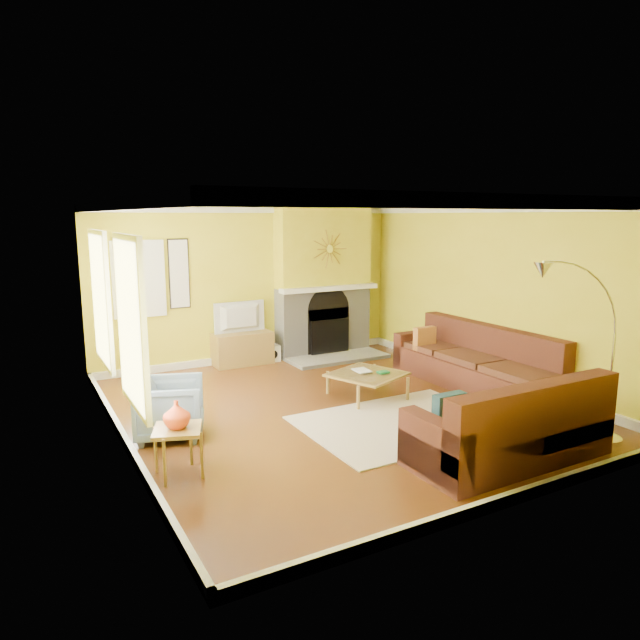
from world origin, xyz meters
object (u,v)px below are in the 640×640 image
armchair (170,408)px  arc_lamp (580,359)px  sectional_sofa (443,376)px  coffee_table (367,385)px  side_table (178,452)px  media_console (242,348)px

armchair → arc_lamp: size_ratio=0.36×
sectional_sofa → coffee_table: 1.12m
side_table → media_console: bearing=60.3°
side_table → arc_lamp: 4.26m
media_console → side_table: 4.31m
sectional_sofa → side_table: sectional_sofa is taller
coffee_table → side_table: bearing=-158.7°
coffee_table → armchair: size_ratio=1.20×
coffee_table → side_table: 3.22m
coffee_table → sectional_sofa: bearing=-56.7°
sectional_sofa → side_table: size_ratio=8.08×
coffee_table → armchair: 2.81m
armchair → side_table: armchair is taller
side_table → arc_lamp: bearing=-21.0°
coffee_table → arc_lamp: 2.95m
sectional_sofa → media_console: bearing=112.7°
media_console → arc_lamp: (1.77, -5.24, 0.76)m
sectional_sofa → armchair: 3.49m
coffee_table → media_console: size_ratio=0.89×
coffee_table → side_table: (-2.99, -1.17, 0.07)m
coffee_table → arc_lamp: arc_lamp is taller
coffee_table → armchair: bearing=-177.4°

